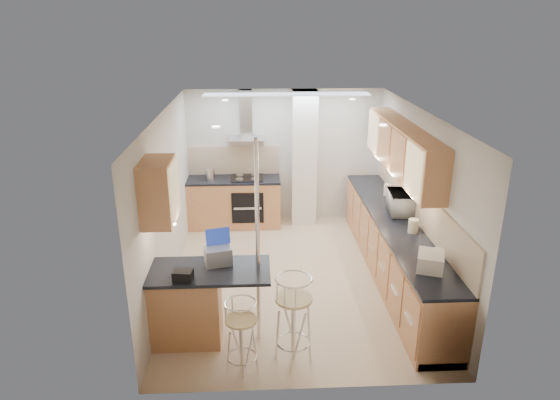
{
  "coord_description": "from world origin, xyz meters",
  "views": [
    {
      "loc": [
        -0.53,
        -6.66,
        3.71
      ],
      "look_at": [
        -0.19,
        0.2,
        1.18
      ],
      "focal_mm": 32.0,
      "sensor_mm": 36.0,
      "label": 1
    }
  ],
  "objects_px": {
    "bar_stool_near": "(241,338)",
    "bread_bin": "(431,261)",
    "microwave": "(402,203)",
    "bar_stool_end": "(293,320)",
    "laptop": "(218,256)"
  },
  "relations": [
    {
      "from": "bar_stool_near",
      "to": "bread_bin",
      "type": "bearing_deg",
      "value": 35.77
    },
    {
      "from": "laptop",
      "to": "bar_stool_near",
      "type": "height_order",
      "value": "laptop"
    },
    {
      "from": "microwave",
      "to": "bar_stool_end",
      "type": "height_order",
      "value": "microwave"
    },
    {
      "from": "bar_stool_near",
      "to": "bar_stool_end",
      "type": "height_order",
      "value": "bar_stool_end"
    },
    {
      "from": "bar_stool_near",
      "to": "bar_stool_end",
      "type": "xyz_separation_m",
      "value": [
        0.58,
        0.19,
        0.09
      ]
    },
    {
      "from": "bar_stool_near",
      "to": "bread_bin",
      "type": "height_order",
      "value": "bread_bin"
    },
    {
      "from": "bar_stool_near",
      "to": "bar_stool_end",
      "type": "distance_m",
      "value": 0.61
    },
    {
      "from": "bar_stool_end",
      "to": "bread_bin",
      "type": "distance_m",
      "value": 1.75
    },
    {
      "from": "microwave",
      "to": "bar_stool_end",
      "type": "xyz_separation_m",
      "value": [
        -1.8,
        -2.19,
        -0.55
      ]
    },
    {
      "from": "microwave",
      "to": "bread_bin",
      "type": "distance_m",
      "value": 1.8
    },
    {
      "from": "laptop",
      "to": "bar_stool_near",
      "type": "xyz_separation_m",
      "value": [
        0.28,
        -0.79,
        -0.6
      ]
    },
    {
      "from": "microwave",
      "to": "bread_bin",
      "type": "bearing_deg",
      "value": -179.85
    },
    {
      "from": "bar_stool_near",
      "to": "bread_bin",
      "type": "relative_size",
      "value": 2.42
    },
    {
      "from": "laptop",
      "to": "microwave",
      "type": "bearing_deg",
      "value": 15.84
    },
    {
      "from": "bar_stool_end",
      "to": "bread_bin",
      "type": "bearing_deg",
      "value": -42.24
    }
  ]
}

